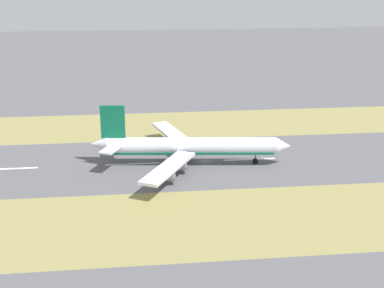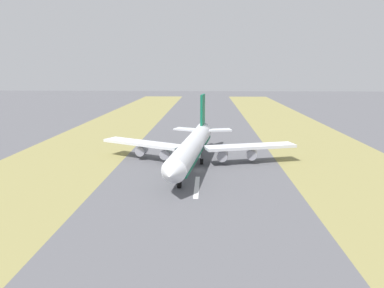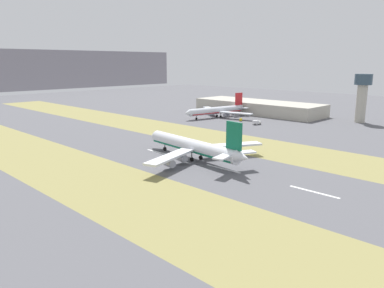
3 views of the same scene
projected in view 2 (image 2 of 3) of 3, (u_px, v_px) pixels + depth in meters
ground_plane at (198, 170)px, 109.83m from camera, size 800.00×800.00×0.00m
grass_median_west at (354, 172)px, 107.96m from camera, size 40.00×600.00×0.01m
grass_median_east at (48, 169)px, 111.70m from camera, size 40.00×600.00×0.01m
centreline_dash_near at (202, 133)px, 172.93m from camera, size 1.20×18.00×0.01m
centreline_dash_mid at (200, 152)px, 133.75m from camera, size 1.20×18.00×0.01m
centreline_dash_far at (197, 187)px, 94.57m from camera, size 1.20×18.00×0.01m
airplane_main_jet at (193, 146)px, 114.91m from camera, size 63.76×67.20×20.20m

